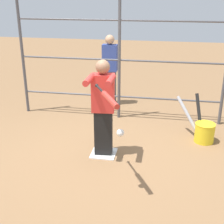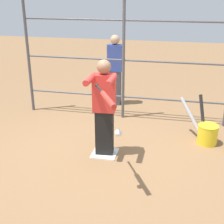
# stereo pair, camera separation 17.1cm
# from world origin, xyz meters

# --- Properties ---
(ground_plane) EXTENTS (24.00, 24.00, 0.00)m
(ground_plane) POSITION_xyz_m (0.00, 0.00, 0.00)
(ground_plane) COLOR olive
(home_plate) EXTENTS (0.40, 0.40, 0.02)m
(home_plate) POSITION_xyz_m (0.00, 0.00, 0.01)
(home_plate) COLOR white
(home_plate) RESTS_ON ground
(fence_backstop) EXTENTS (4.13, 0.06, 2.44)m
(fence_backstop) POSITION_xyz_m (0.00, -1.60, 1.22)
(fence_backstop) COLOR #4C4C51
(fence_backstop) RESTS_ON ground
(batter) EXTENTS (0.40, 0.55, 1.57)m
(batter) POSITION_xyz_m (0.00, 0.02, 0.85)
(batter) COLOR black
(batter) RESTS_ON ground
(baseball_bat_swinging) EXTENTS (0.46, 0.81, 0.07)m
(baseball_bat_swinging) POSITION_xyz_m (-0.25, 0.89, 1.30)
(baseball_bat_swinging) COLOR black
(softball_in_flight) EXTENTS (0.10, 0.10, 0.10)m
(softball_in_flight) POSITION_xyz_m (-0.41, 0.94, 0.86)
(softball_in_flight) COLOR white
(bat_bucket) EXTENTS (0.71, 0.60, 0.79)m
(bat_bucket) POSITION_xyz_m (-1.64, -0.77, 0.20)
(bat_bucket) COLOR yellow
(bat_bucket) RESTS_ON ground
(bystander_behind_fence) EXTENTS (0.33, 0.21, 1.60)m
(bystander_behind_fence) POSITION_xyz_m (0.33, -2.37, 0.83)
(bystander_behind_fence) COLOR #3F3F47
(bystander_behind_fence) RESTS_ON ground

